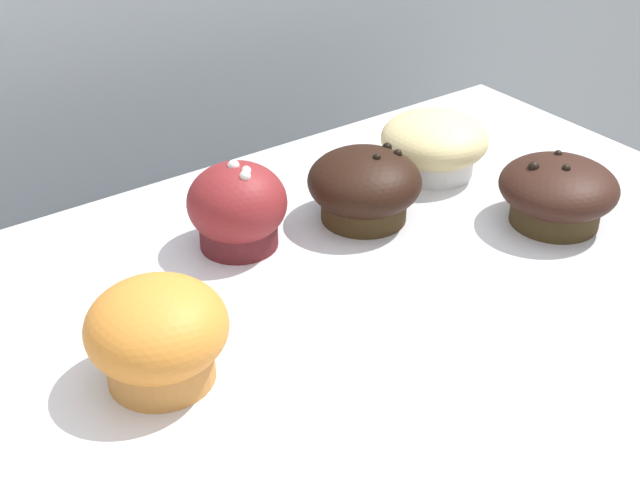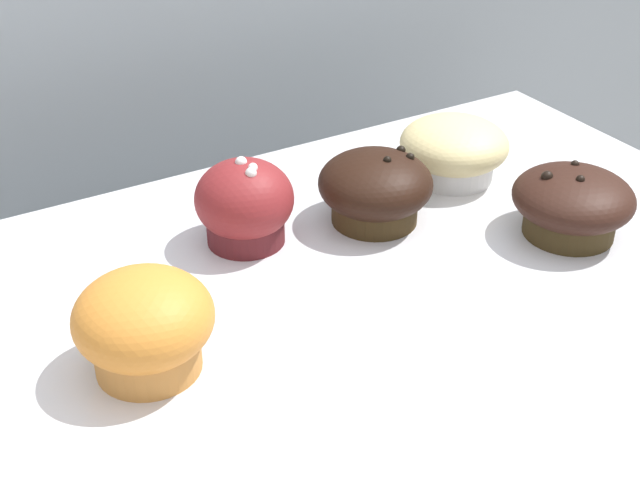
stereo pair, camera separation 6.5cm
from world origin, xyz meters
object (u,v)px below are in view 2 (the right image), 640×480
at_px(muffin_back_left, 573,203).
at_px(muffin_back_center, 249,203).
at_px(muffin_front_center, 454,149).
at_px(muffin_front_left, 144,325).
at_px(muffin_back_right, 375,189).

height_order(muffin_back_left, muffin_back_center, muffin_back_center).
distance_m(muffin_front_center, muffin_front_left, 0.44).
distance_m(muffin_front_left, muffin_back_center, 0.21).
bearing_deg(muffin_front_center, muffin_back_left, -80.80).
relative_size(muffin_back_right, muffin_front_left, 1.05).
height_order(muffin_front_left, muffin_back_center, muffin_back_center).
bearing_deg(muffin_back_center, muffin_front_left, -139.40).
relative_size(muffin_front_center, muffin_front_left, 1.08).
bearing_deg(muffin_front_center, muffin_front_left, -161.10).
relative_size(muffin_front_center, muffin_back_right, 1.03).
bearing_deg(muffin_back_left, muffin_back_right, 141.75).
height_order(muffin_front_center, muffin_front_left, muffin_front_left).
relative_size(muffin_back_left, muffin_back_right, 1.03).
bearing_deg(muffin_front_left, muffin_front_center, 18.90).
height_order(muffin_front_center, muffin_back_left, muffin_back_left).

